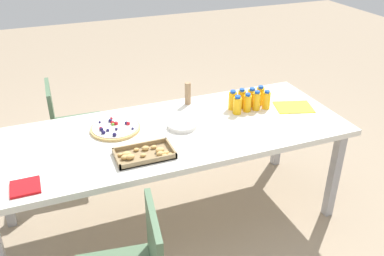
# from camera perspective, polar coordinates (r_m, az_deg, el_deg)

# --- Properties ---
(ground_plane) EXTENTS (12.00, 12.00, 0.00)m
(ground_plane) POSITION_cam_1_polar(r_m,az_deg,el_deg) (3.10, -2.75, -12.37)
(ground_plane) COLOR gray
(party_table) EXTENTS (2.34, 0.89, 0.74)m
(party_table) POSITION_cam_1_polar(r_m,az_deg,el_deg) (2.71, -3.07, -1.51)
(party_table) COLOR silver
(party_table) RESTS_ON ground_plane
(chair_near_right) EXTENTS (0.41, 0.41, 0.83)m
(chair_near_right) POSITION_cam_1_polar(r_m,az_deg,el_deg) (3.42, -16.55, 0.67)
(chair_near_right) COLOR #4C6B4C
(chair_near_right) RESTS_ON ground_plane
(juice_bottle_0) EXTENTS (0.06, 0.06, 0.14)m
(juice_bottle_0) POSITION_cam_1_polar(r_m,az_deg,el_deg) (3.05, 9.38, 4.42)
(juice_bottle_0) COLOR #F9AE14
(juice_bottle_0) RESTS_ON party_table
(juice_bottle_1) EXTENTS (0.06, 0.06, 0.14)m
(juice_bottle_1) POSITION_cam_1_polar(r_m,az_deg,el_deg) (3.02, 8.23, 4.17)
(juice_bottle_1) COLOR #F8AE14
(juice_bottle_1) RESTS_ON party_table
(juice_bottle_2) EXTENTS (0.06, 0.06, 0.14)m
(juice_bottle_2) POSITION_cam_1_polar(r_m,az_deg,el_deg) (2.98, 6.85, 4.02)
(juice_bottle_2) COLOR #FAAD14
(juice_bottle_2) RESTS_ON party_table
(juice_bottle_3) EXTENTS (0.06, 0.06, 0.14)m
(juice_bottle_3) POSITION_cam_1_polar(r_m,az_deg,el_deg) (2.95, 5.62, 3.80)
(juice_bottle_3) COLOR #F9AD14
(juice_bottle_3) RESTS_ON party_table
(juice_bottle_4) EXTENTS (0.05, 0.05, 0.14)m
(juice_bottle_4) POSITION_cam_1_polar(r_m,az_deg,el_deg) (3.00, 10.22, 3.80)
(juice_bottle_4) COLOR #F9AD14
(juice_bottle_4) RESTS_ON party_table
(juice_bottle_5) EXTENTS (0.05, 0.05, 0.14)m
(juice_bottle_5) POSITION_cam_1_polar(r_m,az_deg,el_deg) (2.96, 8.90, 3.70)
(juice_bottle_5) COLOR #FAAD14
(juice_bottle_5) RESTS_ON party_table
(juice_bottle_6) EXTENTS (0.06, 0.06, 0.14)m
(juice_bottle_6) POSITION_cam_1_polar(r_m,az_deg,el_deg) (2.93, 7.64, 3.45)
(juice_bottle_6) COLOR #F8AF14
(juice_bottle_6) RESTS_ON party_table
(juice_bottle_7) EXTENTS (0.06, 0.06, 0.13)m
(juice_bottle_7) POSITION_cam_1_polar(r_m,az_deg,el_deg) (2.89, 6.27, 3.13)
(juice_bottle_7) COLOR #FAAE14
(juice_bottle_7) RESTS_ON party_table
(fruit_pizza) EXTENTS (0.32, 0.32, 0.05)m
(fruit_pizza) POSITION_cam_1_polar(r_m,az_deg,el_deg) (2.73, -10.55, -0.01)
(fruit_pizza) COLOR tan
(fruit_pizza) RESTS_ON party_table
(snack_tray) EXTENTS (0.34, 0.20, 0.04)m
(snack_tray) POSITION_cam_1_polar(r_m,az_deg,el_deg) (2.43, -6.60, -3.58)
(snack_tray) COLOR olive
(snack_tray) RESTS_ON party_table
(plate_stack) EXTENTS (0.19, 0.19, 0.03)m
(plate_stack) POSITION_cam_1_polar(r_m,az_deg,el_deg) (2.72, -1.35, 0.39)
(plate_stack) COLOR silver
(plate_stack) RESTS_ON party_table
(napkin_stack) EXTENTS (0.15, 0.15, 0.01)m
(napkin_stack) POSITION_cam_1_polar(r_m,az_deg,el_deg) (2.32, -22.00, -7.56)
(napkin_stack) COLOR red
(napkin_stack) RESTS_ON party_table
(cardboard_tube) EXTENTS (0.04, 0.04, 0.17)m
(cardboard_tube) POSITION_cam_1_polar(r_m,az_deg,el_deg) (3.01, -0.58, 4.79)
(cardboard_tube) COLOR #9E7A56
(cardboard_tube) RESTS_ON party_table
(paper_folder) EXTENTS (0.31, 0.27, 0.01)m
(paper_folder) POSITION_cam_1_polar(r_m,az_deg,el_deg) (3.08, 13.84, 2.82)
(paper_folder) COLOR yellow
(paper_folder) RESTS_ON party_table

